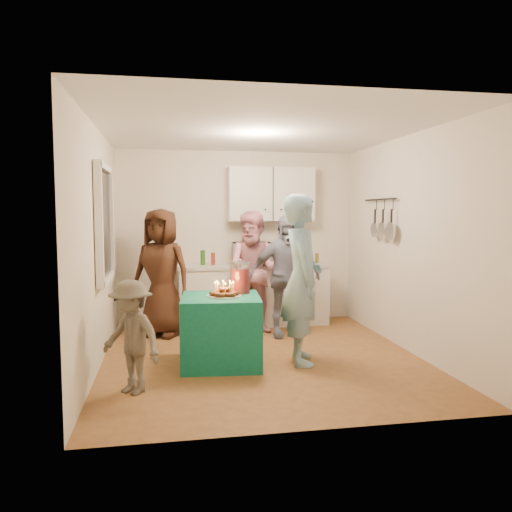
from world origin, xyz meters
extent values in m
plane|color=brown|center=(0.00, 0.00, 0.00)|extent=(4.00, 4.00, 0.00)
plane|color=white|center=(0.00, 0.00, 2.60)|extent=(4.00, 4.00, 0.00)
plane|color=silver|center=(0.00, 2.00, 1.30)|extent=(3.60, 3.60, 0.00)
plane|color=silver|center=(-1.80, 0.00, 1.30)|extent=(4.00, 4.00, 0.00)
plane|color=silver|center=(1.80, 0.00, 1.30)|extent=(4.00, 4.00, 0.00)
cube|color=black|center=(-1.77, 0.30, 1.55)|extent=(0.04, 1.00, 1.20)
cube|color=white|center=(0.20, 1.70, 0.43)|extent=(2.20, 0.58, 0.86)
cube|color=beige|center=(0.20, 1.70, 0.89)|extent=(2.24, 0.62, 0.05)
cube|color=white|center=(0.50, 1.85, 1.95)|extent=(1.30, 0.30, 0.80)
cube|color=black|center=(1.72, 0.70, 1.60)|extent=(0.12, 1.00, 0.60)
imported|color=white|center=(0.18, 1.70, 1.07)|extent=(0.60, 0.42, 0.32)
cube|color=#106951|center=(-0.49, -0.19, 0.38)|extent=(0.92, 0.92, 0.76)
cylinder|color=red|center=(-0.24, 0.00, 0.93)|extent=(0.22, 0.22, 0.34)
imported|color=#85ADC2|center=(0.41, -0.27, 0.94)|extent=(0.53, 0.74, 1.88)
imported|color=brown|center=(-1.14, 1.25, 0.86)|extent=(1.00, 0.88, 1.73)
imported|color=#D66F8D|center=(0.14, 1.21, 0.85)|extent=(1.00, 0.89, 1.70)
imported|color=black|center=(0.50, 0.92, 0.82)|extent=(0.98, 0.44, 1.65)
imported|color=#504A40|center=(-1.40, -0.92, 0.53)|extent=(0.77, 0.76, 1.06)
camera|label=1|loc=(-1.06, -5.58, 1.68)|focal=35.00mm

